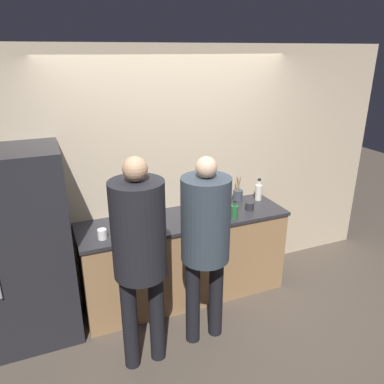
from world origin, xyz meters
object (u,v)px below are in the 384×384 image
(bottle_amber, at_px, (217,197))
(bottle_green, at_px, (234,211))
(person_center, at_px, (205,233))
(cup_white, at_px, (102,234))
(refrigerator, at_px, (27,249))
(fruit_bowl, at_px, (212,210))
(utensil_crock, at_px, (238,195))
(cup_black, at_px, (250,206))
(bottle_clear, at_px, (259,192))
(person_left, at_px, (139,244))

(bottle_amber, bearing_deg, bottle_green, -91.32)
(bottle_green, bearing_deg, bottle_amber, 88.68)
(person_center, relative_size, bottle_green, 8.90)
(cup_white, bearing_deg, refrigerator, 168.46)
(refrigerator, distance_m, bottle_amber, 1.98)
(fruit_bowl, distance_m, utensil_crock, 0.49)
(cup_black, bearing_deg, cup_white, -177.78)
(bottle_clear, bearing_deg, refrigerator, -176.81)
(refrigerator, relative_size, bottle_amber, 9.02)
(bottle_clear, relative_size, bottle_amber, 1.27)
(cup_black, bearing_deg, person_center, -143.36)
(person_left, relative_size, bottle_green, 9.33)
(refrigerator, distance_m, person_center, 1.58)
(utensil_crock, xyz_separation_m, bottle_green, (-0.27, -0.41, 0.01))
(bottle_amber, bearing_deg, person_center, -121.90)
(person_left, height_order, bottle_clear, person_left)
(person_left, relative_size, utensil_crock, 6.50)
(cup_white, bearing_deg, bottle_green, -2.99)
(bottle_amber, xyz_separation_m, cup_black, (0.25, -0.28, -0.04))
(bottle_amber, distance_m, cup_black, 0.37)
(utensil_crock, relative_size, cup_black, 3.07)
(cup_white, bearing_deg, bottle_clear, 8.42)
(cup_white, bearing_deg, person_left, -72.33)
(bottle_amber, bearing_deg, utensil_crock, 0.10)
(fruit_bowl, relative_size, cup_black, 3.53)
(utensil_crock, bearing_deg, bottle_amber, -179.90)
(fruit_bowl, distance_m, bottle_clear, 0.68)
(person_center, distance_m, bottle_amber, 1.02)
(refrigerator, height_order, bottle_green, refrigerator)
(utensil_crock, bearing_deg, person_center, -132.71)
(refrigerator, relative_size, cup_black, 19.56)
(cup_white, bearing_deg, utensil_crock, 12.13)
(person_center, distance_m, bottle_clear, 1.29)
(refrigerator, xyz_separation_m, cup_white, (0.64, -0.13, 0.08))
(bottle_clear, xyz_separation_m, cup_white, (-1.81, -0.27, -0.05))
(person_center, xyz_separation_m, bottle_green, (0.53, 0.45, -0.08))
(bottle_green, height_order, bottle_amber, bottle_amber)
(fruit_bowl, distance_m, bottle_green, 0.25)
(person_center, distance_m, bottle_green, 0.70)
(person_left, relative_size, fruit_bowl, 5.65)
(bottle_clear, xyz_separation_m, bottle_green, (-0.49, -0.34, -0.02))
(person_center, xyz_separation_m, cup_white, (-0.79, 0.52, -0.11))
(person_center, xyz_separation_m, cup_black, (0.78, 0.58, -0.11))
(refrigerator, xyz_separation_m, bottle_green, (1.95, -0.20, 0.11))
(bottle_clear, relative_size, cup_white, 2.71)
(person_left, bearing_deg, bottle_amber, 39.78)
(bottle_green, height_order, cup_black, bottle_green)
(cup_black, distance_m, cup_white, 1.57)
(utensil_crock, bearing_deg, bottle_green, -123.34)
(bottle_green, height_order, cup_white, bottle_green)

